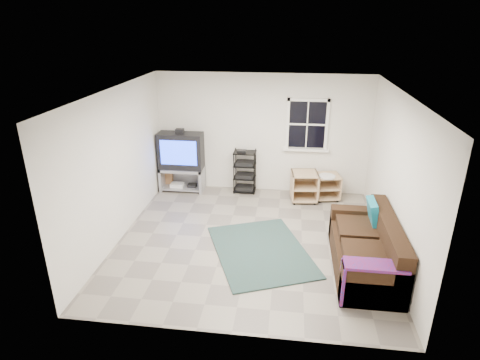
# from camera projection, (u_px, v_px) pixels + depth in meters

# --- Properties ---
(room) EXTENTS (4.60, 4.62, 4.60)m
(room) POSITION_uv_depth(u_px,v_px,m) (307.00, 128.00, 8.50)
(room) COLOR gray
(room) RESTS_ON ground
(tv_unit) EXTENTS (0.97, 0.49, 1.43)m
(tv_unit) POSITION_uv_depth(u_px,v_px,m) (181.00, 157.00, 8.87)
(tv_unit) COLOR #96969D
(tv_unit) RESTS_ON ground
(av_rack) EXTENTS (0.49, 0.35, 0.97)m
(av_rack) POSITION_uv_depth(u_px,v_px,m) (245.00, 174.00, 8.90)
(av_rack) COLOR black
(av_rack) RESTS_ON ground
(side_table_left) EXTENTS (0.59, 0.59, 0.63)m
(side_table_left) POSITION_uv_depth(u_px,v_px,m) (304.00, 185.00, 8.54)
(side_table_left) COLOR tan
(side_table_left) RESTS_ON ground
(side_table_right) EXTENTS (0.58, 0.58, 0.57)m
(side_table_right) POSITION_uv_depth(u_px,v_px,m) (327.00, 184.00, 8.62)
(side_table_right) COLOR tan
(side_table_right) RESTS_ON ground
(sofa) EXTENTS (0.90, 2.02, 0.92)m
(sofa) POSITION_uv_depth(u_px,v_px,m) (367.00, 250.00, 6.16)
(sofa) COLOR black
(sofa) RESTS_ON ground
(shag_rug) EXTENTS (2.08, 2.39, 0.02)m
(shag_rug) POSITION_uv_depth(u_px,v_px,m) (261.00, 251.00, 6.73)
(shag_rug) COLOR #322016
(shag_rug) RESTS_ON ground
(paper_bag) EXTENTS (0.28, 0.20, 0.37)m
(paper_bag) POSITION_uv_depth(u_px,v_px,m) (167.00, 179.00, 9.27)
(paper_bag) COLOR #A47149
(paper_bag) RESTS_ON ground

